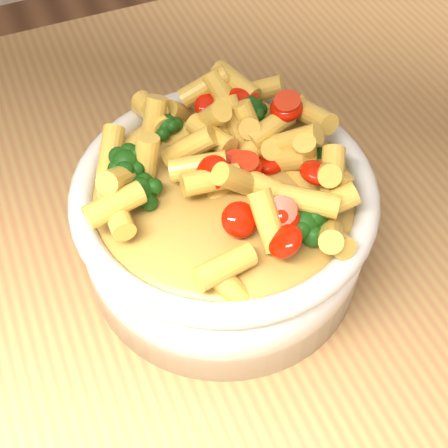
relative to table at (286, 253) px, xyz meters
name	(u,v)px	position (x,y,z in m)	size (l,w,h in m)	color
table	(286,253)	(0.00, 0.00, 0.00)	(1.20, 0.80, 0.90)	#A87F48
serving_bowl	(224,223)	(-0.10, -0.05, 0.16)	(0.26, 0.26, 0.11)	silver
pasta_salad	(224,170)	(-0.10, -0.05, 0.23)	(0.21, 0.21, 0.05)	#FFCE50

